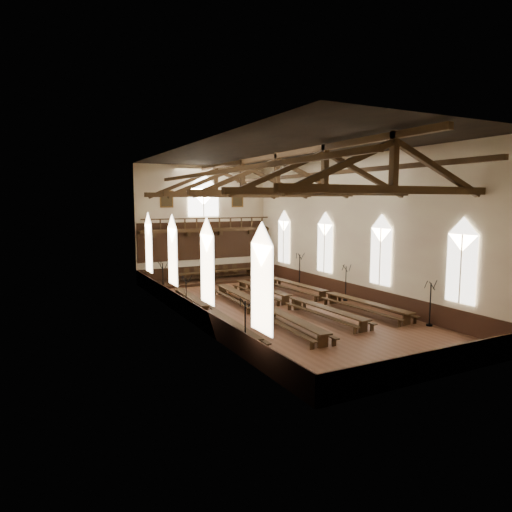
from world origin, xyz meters
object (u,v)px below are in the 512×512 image
(refectory_row_b, at_px, (262,307))
(candelabrum_right_near, at_px, (430,312))
(refectory_row_a, at_px, (209,311))
(candelabrum_right_far, at_px, (299,276))
(dais, at_px, (215,280))
(candelabrum_left_mid, at_px, (186,302))
(refectory_row_d, at_px, (328,294))
(candelabrum_left_far, at_px, (163,287))
(refectory_row_c, at_px, (291,299))
(candelabrum_right_mid, at_px, (346,290))
(candelabrum_left_near, at_px, (245,336))
(high_table, at_px, (215,272))

(refectory_row_b, height_order, candelabrum_right_near, candelabrum_right_near)
(refectory_row_a, distance_m, candelabrum_right_far, 12.06)
(dais, bearing_deg, candelabrum_left_mid, -120.96)
(refectory_row_d, xyz_separation_m, candelabrum_left_far, (-9.67, 6.50, 0.27))
(refectory_row_c, bearing_deg, candelabrum_right_mid, -0.75)
(refectory_row_a, height_order, candelabrum_left_far, candelabrum_left_far)
(refectory_row_c, relative_size, candelabrum_right_mid, 5.55)
(dais, bearing_deg, candelabrum_right_mid, -65.61)
(refectory_row_b, height_order, candelabrum_right_far, candelabrum_right_far)
(refectory_row_c, distance_m, candelabrum_right_far, 7.35)
(refectory_row_b, distance_m, candelabrum_left_far, 8.56)
(candelabrum_right_far, bearing_deg, refectory_row_c, -127.05)
(candelabrum_left_near, relative_size, candelabrum_right_mid, 1.01)
(candelabrum_left_mid, relative_size, candelabrum_right_mid, 0.93)
(candelabrum_right_near, bearing_deg, candelabrum_left_mid, 141.16)
(dais, distance_m, candelabrum_right_far, 7.59)
(candelabrum_right_near, height_order, candelabrum_right_far, candelabrum_right_far)
(dais, relative_size, candelabrum_left_near, 4.43)
(dais, height_order, high_table, high_table)
(refectory_row_d, distance_m, candelabrum_right_mid, 1.46)
(refectory_row_c, bearing_deg, candelabrum_left_far, 135.34)
(high_table, distance_m, candelabrum_left_far, 7.60)
(candelabrum_left_mid, xyz_separation_m, candelabrum_right_mid, (11.10, -1.56, 0.05))
(candelabrum_left_far, relative_size, candelabrum_right_mid, 1.05)
(refectory_row_a, height_order, refectory_row_c, refectory_row_c)
(dais, height_order, candelabrum_right_far, candelabrum_right_far)
(refectory_row_a, relative_size, refectory_row_c, 0.98)
(dais, relative_size, candelabrum_left_mid, 4.81)
(refectory_row_d, distance_m, high_table, 11.88)
(high_table, height_order, candelabrum_left_near, candelabrum_left_near)
(candelabrum_left_near, bearing_deg, refectory_row_d, 35.43)
(candelabrum_left_mid, bearing_deg, candelabrum_right_near, -38.84)
(refectory_row_b, distance_m, candelabrum_right_far, 9.93)
(refectory_row_b, relative_size, refectory_row_c, 1.01)
(refectory_row_d, bearing_deg, dais, 108.41)
(dais, bearing_deg, high_table, 0.00)
(candelabrum_left_mid, bearing_deg, high_table, 59.04)
(refectory_row_a, bearing_deg, refectory_row_b, -11.71)
(candelabrum_left_far, bearing_deg, refectory_row_c, -44.66)
(candelabrum_right_far, bearing_deg, refectory_row_d, -103.92)
(refectory_row_a, height_order, candelabrum_left_near, candelabrum_left_near)
(refectory_row_a, bearing_deg, refectory_row_d, 2.84)
(candelabrum_left_mid, bearing_deg, refectory_row_a, -67.38)
(dais, bearing_deg, candelabrum_right_far, -46.73)
(refectory_row_d, height_order, candelabrum_right_near, candelabrum_right_near)
(refectory_row_d, bearing_deg, refectory_row_c, -178.19)
(candelabrum_left_mid, distance_m, candelabrum_left_far, 5.10)
(candelabrum_left_mid, bearing_deg, refectory_row_d, -8.26)
(refectory_row_b, distance_m, high_table, 12.53)
(dais, bearing_deg, refectory_row_d, -71.59)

